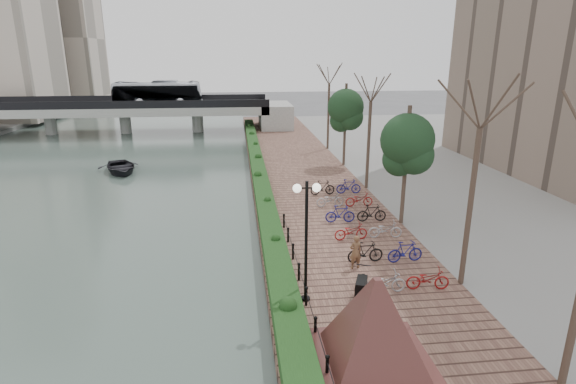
{
  "coord_description": "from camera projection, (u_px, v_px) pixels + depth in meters",
  "views": [
    {
      "loc": [
        -0.95,
        -13.69,
        9.48
      ],
      "look_at": [
        1.81,
        10.67,
        2.0
      ],
      "focal_mm": 28.0,
      "sensor_mm": 36.0,
      "label": 1
    }
  ],
  "objects": [
    {
      "name": "pedestrian",
      "position": [
        355.0,
        252.0,
        19.57
      ],
      "size": [
        0.62,
        0.47,
        1.54
      ],
      "primitive_type": "imported",
      "rotation": [
        0.0,
        0.0,
        3.35
      ],
      "color": "brown",
      "rests_on": "promenade"
    },
    {
      "name": "chain_fence",
      "position": [
        302.0,
        284.0,
        17.68
      ],
      "size": [
        0.1,
        14.1,
        0.7
      ],
      "color": "black",
      "rests_on": "promenade"
    },
    {
      "name": "boat",
      "position": [
        120.0,
        167.0,
        37.62
      ],
      "size": [
        4.85,
        5.63,
        0.98
      ],
      "primitive_type": "imported",
      "rotation": [
        0.0,
        0.0,
        0.36
      ],
      "color": "black",
      "rests_on": "river_water"
    },
    {
      "name": "bridge",
      "position": [
        131.0,
        106.0,
        56.14
      ],
      "size": [
        36.0,
        10.77,
        6.5
      ],
      "color": "gray",
      "rests_on": "ground"
    },
    {
      "name": "river_water",
      "position": [
        72.0,
        172.0,
        38.02
      ],
      "size": [
        30.0,
        130.0,
        0.02
      ],
      "primitive_type": "cube",
      "color": "#42534A",
      "rests_on": "ground"
    },
    {
      "name": "inland_pavement",
      "position": [
        512.0,
        180.0,
        34.59
      ],
      "size": [
        24.0,
        75.0,
        0.5
      ],
      "primitive_type": "cube",
      "color": "gray",
      "rests_on": "ground"
    },
    {
      "name": "ground",
      "position": [
        271.0,
        335.0,
        15.88
      ],
      "size": [
        220.0,
        220.0,
        0.0
      ],
      "primitive_type": "plane",
      "color": "#59595B",
      "rests_on": "ground"
    },
    {
      "name": "bicycle_parking",
      "position": [
        362.0,
        222.0,
        23.84
      ],
      "size": [
        2.4,
        14.69,
        1.0
      ],
      "color": "#AEAEB3",
      "rests_on": "promenade"
    },
    {
      "name": "promenade",
      "position": [
        307.0,
        187.0,
        32.87
      ],
      "size": [
        8.0,
        75.0,
        0.5
      ],
      "primitive_type": "cube",
      "color": "brown",
      "rests_on": "ground"
    },
    {
      "name": "lamppost",
      "position": [
        306.0,
        216.0,
        16.23
      ],
      "size": [
        1.02,
        0.32,
        4.72
      ],
      "color": "black",
      "rests_on": "promenade"
    },
    {
      "name": "motorcycle",
      "position": [
        361.0,
        286.0,
        17.13
      ],
      "size": [
        1.14,
        1.86,
        1.11
      ],
      "primitive_type": null,
      "rotation": [
        0.0,
        0.0,
        -0.36
      ],
      "color": "black",
      "rests_on": "promenade"
    },
    {
      "name": "street_trees",
      "position": [
        384.0,
        153.0,
        27.72
      ],
      "size": [
        3.2,
        37.12,
        6.8
      ],
      "color": "#392B22",
      "rests_on": "promenade"
    },
    {
      "name": "hedge",
      "position": [
        259.0,
        172.0,
        34.72
      ],
      "size": [
        1.1,
        56.0,
        0.6
      ],
      "primitive_type": "cube",
      "color": "#163413",
      "rests_on": "promenade"
    },
    {
      "name": "granite_monument",
      "position": [
        375.0,
        322.0,
        13.25
      ],
      "size": [
        5.48,
        5.48,
        2.85
      ],
      "color": "#3F1B1C",
      "rests_on": "promenade"
    }
  ]
}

